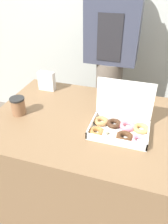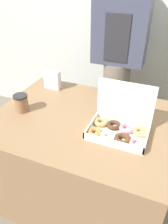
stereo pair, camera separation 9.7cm
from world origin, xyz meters
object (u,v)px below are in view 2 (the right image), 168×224
(donut_box, at_px, (119,128))
(napkin_holder, at_px, (52,80))
(coffee_cup, at_px, (21,103))
(person_customer, at_px, (118,58))

(donut_box, height_order, napkin_holder, donut_box)
(coffee_cup, height_order, napkin_holder, napkin_holder)
(coffee_cup, xyz_separation_m, napkin_holder, (0.03, 0.38, 0.01))
(coffee_cup, bearing_deg, napkin_holder, 85.85)
(donut_box, bearing_deg, coffee_cup, -179.22)
(donut_box, xyz_separation_m, coffee_cup, (-0.67, -0.01, 0.02))
(person_customer, bearing_deg, donut_box, -73.75)
(donut_box, relative_size, napkin_holder, 2.51)
(person_customer, bearing_deg, coffee_cup, -120.13)
(coffee_cup, relative_size, napkin_holder, 0.80)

